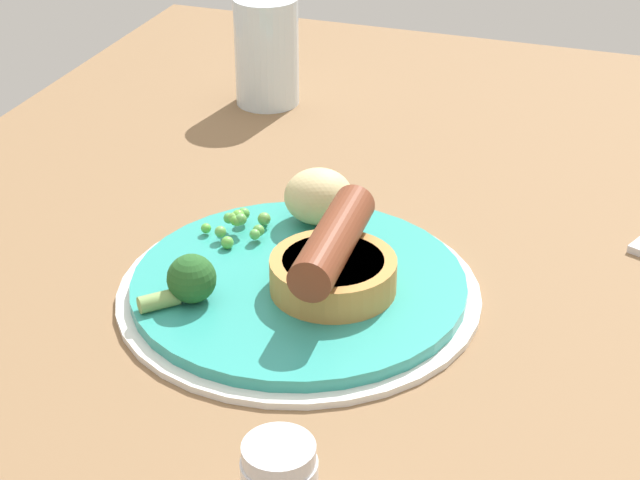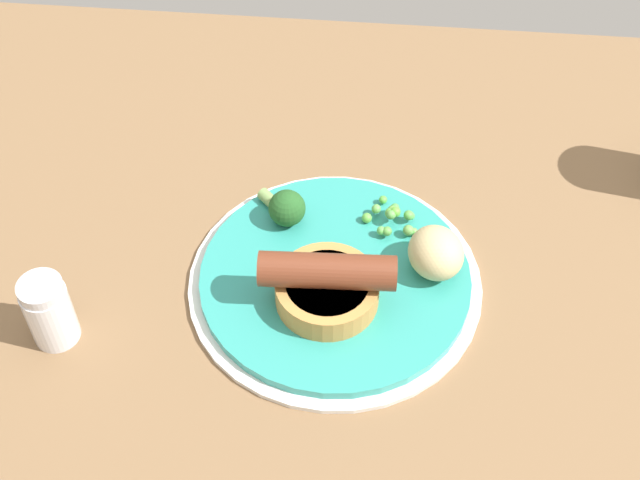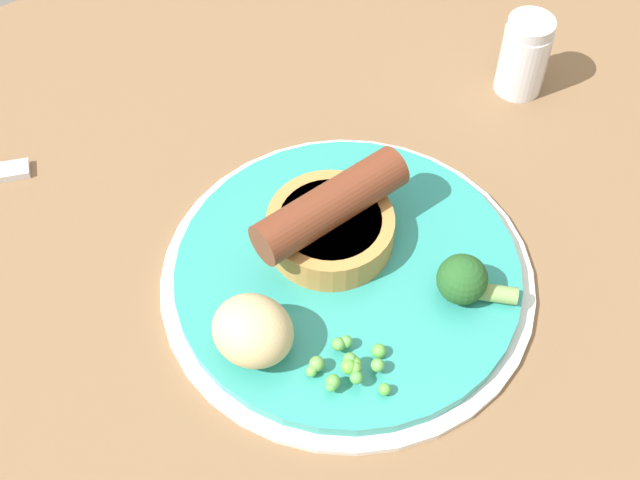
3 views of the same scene
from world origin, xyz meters
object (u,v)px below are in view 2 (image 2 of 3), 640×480
broccoli_floret_far (286,208)px  dinner_plate (335,281)px  pea_pile (392,217)px  sausage_pudding (327,284)px  potato_chunk_0 (436,253)px  salt_shaker (49,311)px

broccoli_floret_far → dinner_plate: bearing=-5.3°
pea_pile → broccoli_floret_far: broccoli_floret_far is taller
sausage_pudding → pea_pile: 10.48cm
dinner_plate → pea_pile: size_ratio=5.01×
sausage_pudding → potato_chunk_0: bearing=22.6°
broccoli_floret_far → potato_chunk_0: bearing=26.5°
pea_pile → potato_chunk_0: size_ratio=0.98×
pea_pile → potato_chunk_0: (-3.84, 4.86, 1.16)cm
dinner_plate → sausage_pudding: size_ratio=2.25×
broccoli_floret_far → salt_shaker: salt_shaker is taller
dinner_plate → pea_pile: 8.10cm
salt_shaker → pea_pile: bearing=-153.4°
pea_pile → potato_chunk_0: bearing=128.3°
pea_pile → broccoli_floret_far: bearing=1.9°
sausage_pudding → salt_shaker: same height
broccoli_floret_far → potato_chunk_0: size_ratio=0.91×
potato_chunk_0 → broccoli_floret_far: bearing=-18.6°
dinner_plate → potato_chunk_0: (-8.50, -1.51, 2.98)cm
broccoli_floret_far → salt_shaker: 22.29cm
pea_pile → broccoli_floret_far: size_ratio=1.07×
sausage_pudding → broccoli_floret_far: sausage_pudding is taller
salt_shaker → dinner_plate: bearing=-162.1°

